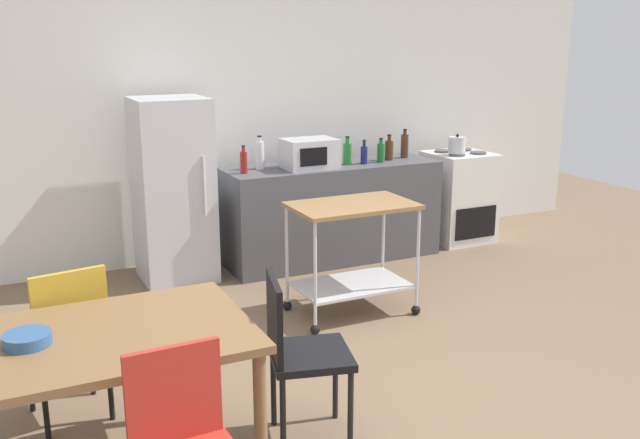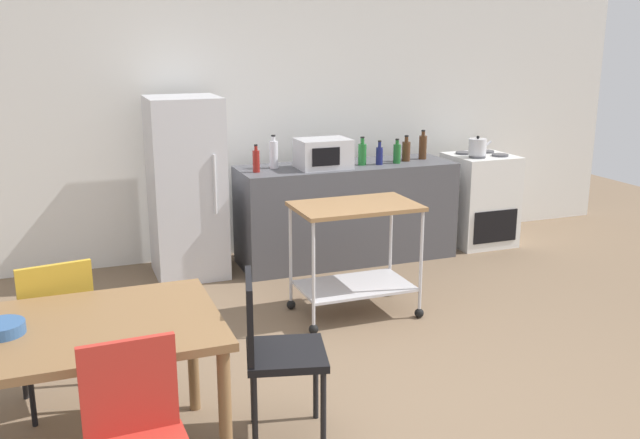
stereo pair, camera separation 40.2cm
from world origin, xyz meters
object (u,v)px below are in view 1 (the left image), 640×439
at_px(dining_table, 82,354).
at_px(bottle_wine, 389,150).
at_px(refrigerator, 173,190).
at_px(kitchen_cart, 352,240).
at_px(microwave, 310,154).
at_px(fruit_bowl, 27,339).
at_px(chair_black, 298,348).
at_px(bottle_vinegar, 347,153).
at_px(stove_oven, 458,197).
at_px(bottle_olive_oil, 364,154).
at_px(bottle_soy_sauce, 405,145).
at_px(kettle, 457,145).
at_px(bottle_soda, 381,152).
at_px(bottle_hot_sauce, 260,155).
at_px(chair_mustard, 67,332).
at_px(bottle_sesame_oil, 244,162).

height_order(dining_table, bottle_wine, bottle_wine).
bearing_deg(refrigerator, dining_table, -112.09).
bearing_deg(refrigerator, kitchen_cart, -54.08).
distance_m(microwave, fruit_bowl, 3.57).
bearing_deg(chair_black, bottle_vinegar, -18.30).
bearing_deg(stove_oven, kitchen_cart, -146.24).
bearing_deg(bottle_olive_oil, bottle_soy_sauce, 13.60).
height_order(bottle_vinegar, fruit_bowl, bottle_vinegar).
distance_m(bottle_wine, kettle, 0.74).
bearing_deg(bottle_soda, stove_oven, 6.32).
bearing_deg(bottle_hot_sauce, bottle_soda, -8.30).
bearing_deg(fruit_bowl, chair_mustard, 71.20).
bearing_deg(bottle_soy_sauce, bottle_wine, -166.99).
height_order(microwave, bottle_soda, microwave).
relative_size(bottle_hot_sauce, bottle_soy_sauce, 1.07).
bearing_deg(stove_oven, bottle_soy_sauce, 179.34).
height_order(bottle_soda, bottle_soy_sauce, bottle_soy_sauce).
bearing_deg(bottle_wine, bottle_soda, -151.72).
height_order(dining_table, stove_oven, stove_oven).
height_order(dining_table, bottle_soda, bottle_soda).
bearing_deg(bottle_hot_sauce, dining_table, -124.90).
xyz_separation_m(dining_table, chair_mustard, (-0.00, 0.65, -0.15)).
distance_m(kitchen_cart, bottle_soda, 1.55).
relative_size(bottle_soda, bottle_soy_sauce, 0.82).
xyz_separation_m(kitchen_cart, bottle_soda, (0.92, 1.17, 0.42)).
bearing_deg(fruit_bowl, refrigerator, 63.96).
height_order(chair_black, kettle, kettle).
height_order(microwave, kettle, microwave).
distance_m(chair_black, fruit_bowl, 1.27).
bearing_deg(chair_mustard, stove_oven, -162.40).
height_order(bottle_sesame_oil, bottle_vinegar, bottle_vinegar).
xyz_separation_m(stove_oven, bottle_hot_sauce, (-2.12, 0.06, 0.58)).
height_order(dining_table, bottle_vinegar, bottle_vinegar).
bearing_deg(bottle_soy_sauce, kitchen_cart, -134.31).
height_order(chair_mustard, bottle_soy_sauce, bottle_soy_sauce).
relative_size(microwave, bottle_vinegar, 1.78).
xyz_separation_m(bottle_wine, bottle_soy_sauce, (0.20, 0.05, 0.02)).
xyz_separation_m(stove_oven, refrigerator, (-2.90, 0.08, 0.32)).
relative_size(kitchen_cart, bottle_hot_sauce, 3.09).
bearing_deg(bottle_wine, dining_table, -140.39).
height_order(bottle_olive_oil, bottle_soy_sauce, bottle_soy_sauce).
bearing_deg(microwave, bottle_olive_oil, -2.12).
height_order(chair_mustard, refrigerator, refrigerator).
bearing_deg(stove_oven, chair_mustard, -153.51).
bearing_deg(fruit_bowl, kettle, 31.61).
height_order(chair_black, bottle_soy_sauce, bottle_soy_sauce).
distance_m(bottle_sesame_oil, bottle_wine, 1.46).
height_order(chair_black, microwave, microwave).
relative_size(chair_black, kitchen_cart, 0.98).
bearing_deg(kettle, chair_black, -137.79).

